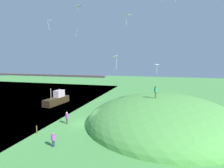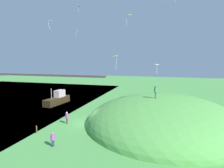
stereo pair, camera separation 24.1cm
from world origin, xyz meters
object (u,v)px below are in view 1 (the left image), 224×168
at_px(person_near_shore, 156,90).
at_px(person_walking_path, 129,98).
at_px(person_with_child, 53,138).
at_px(kite_2, 128,15).
at_px(kite_7, 115,58).
at_px(kite_0, 79,6).
at_px(mooring_post, 37,130).
at_px(person_on_hilltop, 67,116).
at_px(kite_6, 157,65).
at_px(boat_on_lake, 57,99).
at_px(kite_5, 75,31).
at_px(kite_4, 49,21).

xyz_separation_m(person_near_shore, person_walking_path, (-6.15, 12.92, -3.98)).
distance_m(person_with_child, kite_2, 22.38).
distance_m(person_near_shore, kite_7, 7.44).
relative_size(kite_0, mooring_post, 1.45).
relative_size(person_near_shore, person_with_child, 1.15).
bearing_deg(person_on_hilltop, person_with_child, 116.46).
relative_size(kite_2, kite_6, 1.19).
xyz_separation_m(boat_on_lake, kite_6, (20.86, -7.35, 7.68)).
bearing_deg(person_with_child, kite_0, -126.09).
xyz_separation_m(kite_2, kite_7, (-0.38, -6.56, -7.07)).
xyz_separation_m(person_near_shore, kite_0, (-18.81, 14.92, 16.74)).
bearing_deg(person_with_child, mooring_post, -87.90).
height_order(person_on_hilltop, kite_6, kite_6).
height_order(boat_on_lake, kite_5, kite_5).
bearing_deg(kite_7, person_walking_path, 92.50).
distance_m(person_walking_path, mooring_post, 22.13).
xyz_separation_m(person_near_shore, person_with_child, (-10.25, -10.33, -4.11)).
bearing_deg(kite_2, person_near_shore, -42.33).
bearing_deg(person_on_hilltop, kite_4, -36.59).
bearing_deg(kite_6, kite_4, 169.56).
xyz_separation_m(boat_on_lake, person_walking_path, (14.70, 5.45, 0.13)).
bearing_deg(kite_4, person_near_shore, -10.81).
xyz_separation_m(person_walking_path, kite_0, (-12.65, 2.00, 20.72)).
distance_m(boat_on_lake, kite_7, 19.99).
height_order(person_walking_path, kite_2, kite_2).
distance_m(kite_4, kite_7, 16.39).
height_order(person_walking_path, kite_4, kite_4).
height_order(person_walking_path, kite_6, kite_6).
xyz_separation_m(boat_on_lake, mooring_post, (6.36, -15.04, -0.49)).
xyz_separation_m(person_walking_path, kite_7, (0.65, -14.81, 8.61)).
bearing_deg(boat_on_lake, kite_5, -24.24).
bearing_deg(kite_5, kite_6, -32.72).
xyz_separation_m(kite_6, mooring_post, (-14.50, -7.70, -8.17)).
relative_size(kite_4, kite_5, 1.47).
bearing_deg(kite_2, person_with_child, -108.85).
height_order(kite_6, kite_7, kite_7).
bearing_deg(person_walking_path, kite_4, -173.26).
distance_m(kite_4, kite_6, 21.20).
bearing_deg(kite_0, kite_6, -38.17).
bearing_deg(kite_7, kite_6, 20.05).
xyz_separation_m(person_on_hilltop, kite_6, (12.52, 3.41, 7.53)).
relative_size(person_walking_path, mooring_post, 1.80).
height_order(person_with_child, kite_0, kite_0).
bearing_deg(person_with_child, kite_5, -124.80).
distance_m(kite_6, kite_7, 5.97).
height_order(boat_on_lake, person_with_child, boat_on_lake).
distance_m(boat_on_lake, kite_2, 22.47).
height_order(boat_on_lake, mooring_post, boat_on_lake).
height_order(person_walking_path, kite_0, kite_0).
bearing_deg(kite_2, boat_on_lake, 169.90).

